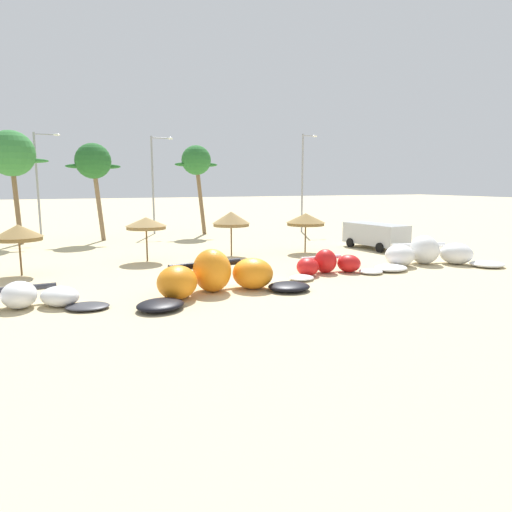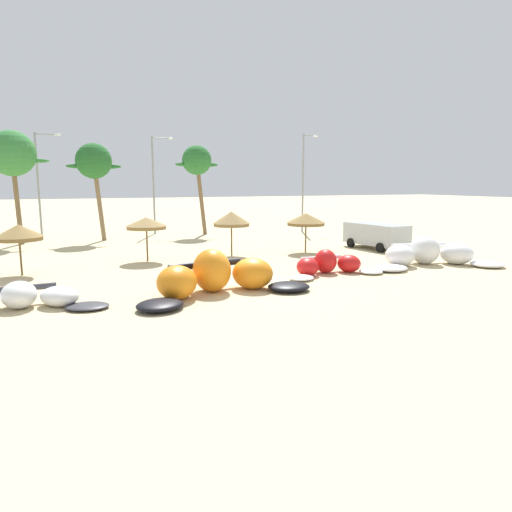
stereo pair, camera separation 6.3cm
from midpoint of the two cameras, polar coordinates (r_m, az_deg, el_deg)
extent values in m
plane|color=beige|center=(21.67, -1.76, -3.63)|extent=(260.00, 260.00, 0.00)
ellipsoid|color=white|center=(19.86, -27.55, -4.32)|extent=(1.39, 1.72, 1.05)
ellipsoid|color=white|center=(19.55, -23.37, -4.64)|extent=(2.03, 2.09, 0.77)
ellipsoid|color=#333338|center=(18.77, -20.38, -5.90)|extent=(1.94, 1.70, 0.21)
cylinder|color=#333338|center=(20.40, -27.55, -3.63)|extent=(2.73, 0.42, 0.25)
cube|color=#333338|center=(19.70, -27.55, -4.42)|extent=(1.02, 0.65, 0.04)
ellipsoid|color=black|center=(17.85, -11.94, -5.99)|extent=(2.45, 2.36, 0.38)
ellipsoid|color=orange|center=(19.23, -9.92, -3.26)|extent=(2.33, 2.44, 1.41)
ellipsoid|color=orange|center=(20.30, -5.61, -1.80)|extent=(1.91, 2.12, 1.90)
ellipsoid|color=orange|center=(20.80, -0.50, -2.19)|extent=(2.51, 2.52, 1.41)
ellipsoid|color=black|center=(20.53, 4.05, -3.83)|extent=(2.19, 2.01, 0.38)
cylinder|color=black|center=(20.87, -6.40, -1.07)|extent=(3.51, 0.82, 0.32)
cube|color=black|center=(20.14, -5.37, -1.89)|extent=(1.36, 0.86, 0.04)
ellipsoid|color=white|center=(22.79, 5.64, -2.71)|extent=(1.60, 1.53, 0.26)
ellipsoid|color=red|center=(23.84, 6.39, -1.35)|extent=(1.68, 1.71, 0.95)
ellipsoid|color=red|center=(24.73, 8.60, -0.63)|extent=(1.16, 1.28, 1.28)
ellipsoid|color=red|center=(25.18, 11.45, -0.91)|extent=(1.68, 1.71, 0.95)
ellipsoid|color=white|center=(25.04, 14.06, -1.87)|extent=(1.59, 1.52, 0.26)
cylinder|color=white|center=(25.09, 8.07, -0.22)|extent=(2.45, 0.23, 0.22)
cube|color=white|center=(24.62, 8.76, -0.67)|extent=(0.89, 0.46, 0.04)
ellipsoid|color=white|center=(26.15, 16.40, -1.42)|extent=(2.11, 1.92, 0.34)
ellipsoid|color=white|center=(27.68, 17.43, 0.07)|extent=(2.52, 2.51, 1.26)
ellipsoid|color=white|center=(28.95, 20.20, 0.75)|extent=(2.01, 2.19, 1.70)
ellipsoid|color=white|center=(29.60, 23.67, 0.28)|extent=(2.27, 2.40, 1.26)
ellipsoid|color=white|center=(29.39, 26.83, -0.90)|extent=(2.48, 2.41, 0.34)
cylinder|color=white|center=(29.49, 19.55, 1.24)|extent=(3.50, 1.02, 0.32)
cube|color=white|center=(28.79, 20.39, 0.69)|extent=(1.39, 0.93, 0.04)
cylinder|color=brown|center=(26.68, -27.40, -0.03)|extent=(0.10, 0.10, 2.03)
cone|color=olive|center=(26.52, -27.61, 2.82)|extent=(2.39, 2.39, 0.64)
cylinder|color=olive|center=(26.57, -27.54, 1.91)|extent=(2.27, 2.27, 0.20)
cylinder|color=brown|center=(28.85, -13.53, 1.51)|extent=(0.10, 0.10, 2.18)
cone|color=#9E7F4C|center=(28.70, -13.63, 4.19)|extent=(2.49, 2.49, 0.54)
cylinder|color=olive|center=(28.74, -13.61, 3.46)|extent=(2.36, 2.36, 0.20)
cylinder|color=brown|center=(30.20, -3.16, 2.06)|extent=(0.10, 0.10, 2.16)
cone|color=#9E7F4C|center=(30.06, -3.18, 4.83)|extent=(2.46, 2.46, 0.77)
cylinder|color=olive|center=(30.10, -3.18, 3.91)|extent=(2.34, 2.34, 0.20)
cylinder|color=brown|center=(31.81, 6.12, 2.30)|extent=(0.10, 0.10, 2.07)
cone|color=olive|center=(31.68, 6.16, 4.75)|extent=(2.69, 2.69, 0.65)
cylinder|color=olive|center=(31.71, 6.15, 3.98)|extent=(2.55, 2.55, 0.20)
cube|color=#B2B7BC|center=(34.51, 14.63, 2.68)|extent=(2.65, 5.11, 1.50)
cube|color=black|center=(35.44, 13.12, 3.33)|extent=(2.14, 1.47, 0.56)
cylinder|color=black|center=(34.99, 11.65, 1.64)|extent=(0.32, 0.71, 0.68)
cylinder|color=black|center=(36.38, 14.06, 1.83)|extent=(0.32, 0.71, 0.68)
cylinder|color=black|center=(32.82, 15.17, 1.02)|extent=(0.32, 0.71, 0.68)
cylinder|color=black|center=(34.30, 17.58, 1.25)|extent=(0.32, 0.71, 0.68)
cylinder|color=brown|center=(40.13, -27.79, 6.25)|extent=(0.56, 0.36, 7.01)
sphere|color=#337A38|center=(40.18, -28.30, 11.22)|extent=(3.48, 3.48, 3.48)
ellipsoid|color=#337A38|center=(40.06, -26.23, 10.63)|extent=(2.44, 0.50, 0.36)
cylinder|color=#7F6647|center=(40.17, -19.10, 6.47)|extent=(0.86, 0.36, 6.55)
sphere|color=#236028|center=(40.16, -19.71, 11.11)|extent=(2.88, 2.88, 2.88)
ellipsoid|color=#236028|center=(40.09, -21.34, 10.40)|extent=(2.01, 0.50, 0.36)
ellipsoid|color=#236028|center=(40.23, -18.02, 10.57)|extent=(2.01, 0.50, 0.36)
cylinder|color=brown|center=(42.94, -6.99, 7.23)|extent=(1.02, 0.36, 6.83)
sphere|color=#286B2D|center=(42.88, -7.51, 11.78)|extent=(2.68, 2.68, 2.68)
ellipsoid|color=#286B2D|center=(42.59, -8.92, 11.22)|extent=(1.88, 0.50, 0.36)
ellipsoid|color=#286B2D|center=(43.16, -6.10, 11.25)|extent=(1.88, 0.50, 0.36)
cylinder|color=gray|center=(43.63, -25.64, 7.86)|extent=(0.18, 0.18, 9.00)
cylinder|color=gray|center=(43.79, -24.86, 13.62)|extent=(1.77, 0.10, 0.10)
ellipsoid|color=silver|center=(43.78, -23.66, 13.70)|extent=(0.56, 0.24, 0.20)
cylinder|color=gray|center=(44.29, -12.79, 8.56)|extent=(0.18, 0.18, 9.05)
cylinder|color=gray|center=(44.65, -11.85, 14.22)|extent=(1.75, 0.10, 0.10)
ellipsoid|color=silver|center=(44.82, -10.72, 14.23)|extent=(0.56, 0.24, 0.20)
cylinder|color=gray|center=(45.16, 5.75, 8.98)|extent=(0.18, 0.18, 9.41)
cylinder|color=gray|center=(45.69, 6.58, 14.69)|extent=(1.29, 0.10, 0.10)
ellipsoid|color=silver|center=(46.00, 7.30, 14.63)|extent=(0.56, 0.24, 0.20)
camera|label=1|loc=(0.03, -90.08, -0.01)|focal=32.05mm
camera|label=2|loc=(0.03, 89.92, 0.01)|focal=32.05mm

